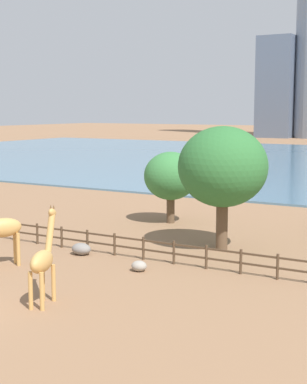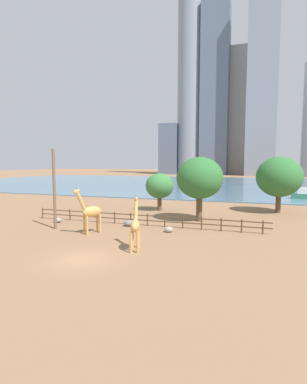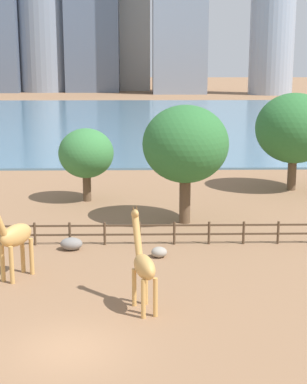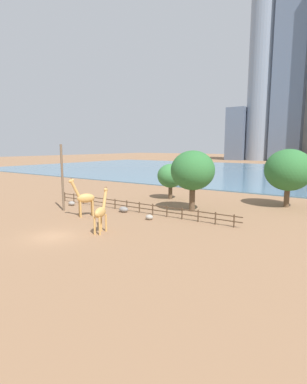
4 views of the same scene
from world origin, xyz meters
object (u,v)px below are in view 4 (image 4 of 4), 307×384
Objects in this scene: giraffe_companion at (84,198)px; boulder_small at (72,203)px; boulder_near_fence at (124,209)px; boulder_by_pole at (149,217)px; tree_right_tall at (289,170)px; giraffe_tall at (101,212)px; utility_pole at (62,178)px; tree_center_broad at (193,171)px; tree_left_large at (171,176)px.

boulder_small is (-6.33, 3.47, -1.84)m from giraffe_companion.
boulder_near_fence reaches higher than boulder_by_pole.
giraffe_tall is at bearing -117.73° from tree_right_tall.
boulder_small is (-8.47, -0.76, -0.06)m from boulder_near_fence.
boulder_near_fence is (2.14, 4.22, -1.78)m from giraffe_companion.
giraffe_companion is at bearing -156.94° from boulder_by_pole.
utility_pole reaches higher than boulder_small.
boulder_near_fence is at bearing -137.20° from tree_right_tall.
tree_center_broad is (13.21, 8.75, 0.91)m from utility_pole.
giraffe_companion reaches higher than boulder_near_fence.
boulder_by_pole is 19.66m from tree_right_tall.
giraffe_tall is 0.55× the size of tree_right_tall.
utility_pole reaches higher than boulder_near_fence.
giraffe_companion is 25.88m from tree_right_tall.
tree_left_large is at bearing -157.27° from giraffe_companion.
boulder_near_fence is 1.21× the size of boulder_small.
giraffe_tall is 3.47× the size of boulder_near_fence.
giraffe_companion is at bearing 41.81° from giraffe_tall.
tree_left_large is 0.71× the size of tree_center_broad.
utility_pole is 1.54× the size of tree_left_large.
tree_right_tall reaches higher than tree_left_large.
giraffe_companion is 13.14m from tree_center_broad.
boulder_by_pole is at bearing -124.61° from tree_right_tall.
tree_center_broad is 0.98× the size of tree_right_tall.
utility_pole is 6.75× the size of boulder_near_fence.
tree_right_tall reaches higher than boulder_small.
giraffe_companion is 0.61× the size of tree_center_broad.
tree_left_large is (-4.87, 12.42, 3.20)m from boulder_by_pole.
tree_left_large is 16.14m from tree_right_tall.
boulder_small reaches higher than boulder_by_pole.
utility_pole is 9.81× the size of boulder_by_pole.
giraffe_companion is 0.56× the size of utility_pole.
giraffe_tall is at bearing -101.41° from tree_center_broad.
tree_center_broad is (6.68, -5.88, 1.50)m from tree_left_large.
boulder_by_pole is 0.11× the size of tree_right_tall.
utility_pole is (-4.54, 0.71, 1.94)m from giraffe_companion.
tree_center_broad is (2.63, 13.05, 3.03)m from giraffe_tall.
utility_pole reaches higher than tree_center_broad.
boulder_by_pole is at bearing -15.40° from boulder_near_fence.
giraffe_companion is 5.47× the size of boulder_by_pole.
tree_left_large is (-4.04, 18.93, 1.53)m from giraffe_tall.
tree_left_large is at bearing 65.95° from utility_pole.
boulder_near_fence is at bearing -89.24° from tree_left_large.
utility_pole is 1.07× the size of tree_right_tall.
giraffe_tall is 11.61m from utility_pole.
giraffe_companion is 7.45m from boulder_small.
giraffe_companion is at bearing -28.70° from boulder_small.
utility_pole reaches higher than giraffe_companion.
tree_center_broad is 12.91m from tree_right_tall.
utility_pole is at bearing -169.02° from boulder_by_pole.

